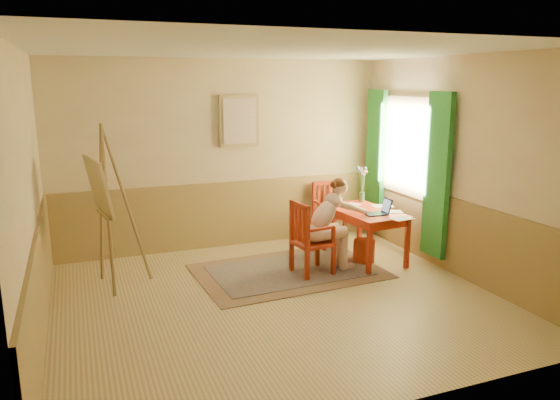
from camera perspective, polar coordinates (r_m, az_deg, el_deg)
name	(u,v)px	position (r m, az deg, el deg)	size (l,w,h in m)	color
room	(277,181)	(5.85, -0.32, 2.05)	(5.04, 4.54, 2.84)	tan
wainscot	(255,240)	(6.80, -2.73, -4.27)	(5.00, 4.50, 1.00)	#9C7F44
window	(405,161)	(7.95, 13.26, 4.14)	(0.12, 2.01, 2.20)	white
wall_portrait	(239,121)	(7.94, -4.39, 8.45)	(0.60, 0.05, 0.76)	tan
rug	(289,271)	(7.12, 0.95, -7.63)	(2.48, 1.72, 0.02)	#8C7251
table	(365,216)	(7.51, 9.08, -1.74)	(0.83, 1.26, 0.72)	#B33219
chair_left	(309,238)	(6.88, 3.17, -4.15)	(0.51, 0.49, 0.98)	#B33219
chair_back	(328,211)	(8.43, 5.16, -1.23)	(0.41, 0.43, 0.92)	#B33219
figure	(329,221)	(6.98, 5.27, -2.25)	(0.95, 0.46, 1.25)	beige
laptop	(379,211)	(7.29, 10.60, -1.17)	(0.35, 0.22, 0.21)	#1E2338
papers	(381,210)	(7.52, 10.78, -1.05)	(0.72, 1.20, 0.00)	white
vase	(362,185)	(8.00, 8.80, 1.57)	(0.23, 0.26, 0.53)	#3F724C
wastebasket	(364,251)	(7.53, 9.01, -5.43)	(0.30, 0.30, 0.32)	red
easel	(102,192)	(6.63, -18.54, 0.77)	(0.73, 0.90, 2.01)	olive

